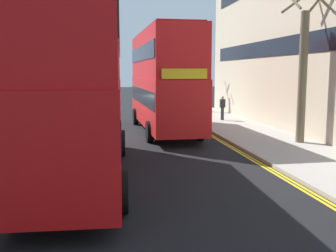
# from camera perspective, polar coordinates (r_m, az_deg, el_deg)

# --- Properties ---
(sidewalk_right) EXTENTS (4.00, 80.00, 0.14)m
(sidewalk_right) POSITION_cam_1_polar(r_m,az_deg,el_deg) (18.51, 16.10, -2.86)
(sidewalk_right) COLOR #9E9991
(sidewalk_right) RESTS_ON ground
(kerb_line_outer) EXTENTS (0.10, 56.00, 0.01)m
(kerb_line_outer) POSITION_cam_1_polar(r_m,az_deg,el_deg) (15.90, 12.29, -4.69)
(kerb_line_outer) COLOR yellow
(kerb_line_outer) RESTS_ON ground
(kerb_line_inner) EXTENTS (0.10, 56.00, 0.01)m
(kerb_line_inner) POSITION_cam_1_polar(r_m,az_deg,el_deg) (15.84, 11.75, -4.72)
(kerb_line_inner) COLOR yellow
(kerb_line_inner) RESTS_ON ground
(double_decker_bus_away) EXTENTS (3.13, 10.90, 5.64)m
(double_decker_bus_away) POSITION_cam_1_polar(r_m,az_deg,el_deg) (12.75, -12.48, 6.01)
(double_decker_bus_away) COLOR #B20F0F
(double_decker_bus_away) RESTS_ON ground
(double_decker_bus_oncoming) EXTENTS (2.96, 10.86, 5.64)m
(double_decker_bus_oncoming) POSITION_cam_1_polar(r_m,az_deg,el_deg) (22.57, -0.67, 6.85)
(double_decker_bus_oncoming) COLOR red
(double_decker_bus_oncoming) RESTS_ON ground
(pedestrian_far) EXTENTS (0.34, 0.22, 1.62)m
(pedestrian_far) POSITION_cam_1_polar(r_m,az_deg,el_deg) (27.26, 7.77, 2.63)
(pedestrian_far) COLOR #2D2D38
(pedestrian_far) RESTS_ON sidewalk_right
(street_tree_mid) EXTENTS (1.75, 1.81, 7.01)m
(street_tree_mid) POSITION_cam_1_polar(r_m,az_deg,el_deg) (19.29, 18.67, 7.47)
(street_tree_mid) COLOR #6B6047
(street_tree_mid) RESTS_ON sidewalk_right
(street_tree_far) EXTENTS (1.62, 1.70, 5.24)m
(street_tree_far) POSITION_cam_1_polar(r_m,az_deg,el_deg) (40.42, 3.44, 6.39)
(street_tree_far) COLOR #6B6047
(street_tree_far) RESTS_ON sidewalk_right
(street_tree_distant) EXTENTS (1.62, 1.80, 5.69)m
(street_tree_distant) POSITION_cam_1_polar(r_m,az_deg,el_deg) (33.91, 3.40, 6.62)
(street_tree_distant) COLOR #6B6047
(street_tree_distant) RESTS_ON sidewalk_right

